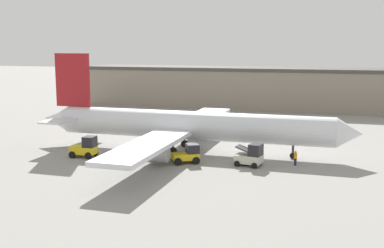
# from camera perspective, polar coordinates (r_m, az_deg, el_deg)

# --- Properties ---
(ground_plane) EXTENTS (400.00, 400.00, 0.00)m
(ground_plane) POSITION_cam_1_polar(r_m,az_deg,el_deg) (59.51, 0.00, -3.30)
(ground_plane) COLOR gray
(terminal_building) EXTENTS (78.73, 11.02, 8.44)m
(terminal_building) POSITION_cam_1_polar(r_m,az_deg,el_deg) (100.62, 9.45, 4.21)
(terminal_building) COLOR gray
(terminal_building) RESTS_ON ground_plane
(airplane) EXTENTS (40.65, 38.33, 11.98)m
(airplane) POSITION_cam_1_polar(r_m,az_deg,el_deg) (59.20, -1.01, -0.15)
(airplane) COLOR silver
(airplane) RESTS_ON ground_plane
(ground_crew_worker) EXTENTS (0.36, 0.36, 1.64)m
(ground_crew_worker) POSITION_cam_1_polar(r_m,az_deg,el_deg) (53.87, 12.15, -3.91)
(ground_crew_worker) COLOR #1E2338
(ground_crew_worker) RESTS_ON ground_plane
(baggage_tug) EXTENTS (3.01, 2.08, 2.52)m
(baggage_tug) POSITION_cam_1_polar(r_m,az_deg,el_deg) (57.76, -12.50, -2.76)
(baggage_tug) COLOR yellow
(baggage_tug) RESTS_ON ground_plane
(belt_loader_truck) EXTENTS (3.10, 2.55, 2.49)m
(belt_loader_truck) POSITION_cam_1_polar(r_m,az_deg,el_deg) (52.78, 6.99, -3.75)
(belt_loader_truck) COLOR beige
(belt_loader_truck) RESTS_ON ground_plane
(pushback_tug) EXTENTS (3.54, 3.25, 2.13)m
(pushback_tug) POSITION_cam_1_polar(r_m,az_deg,el_deg) (53.77, -0.54, -3.59)
(pushback_tug) COLOR yellow
(pushback_tug) RESTS_ON ground_plane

